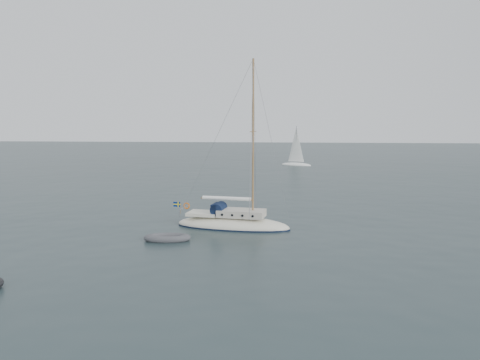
# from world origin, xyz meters

# --- Properties ---
(ground) EXTENTS (300.00, 300.00, 0.00)m
(ground) POSITION_xyz_m (0.00, 0.00, 0.00)
(ground) COLOR black
(ground) RESTS_ON ground
(sailboat) EXTENTS (8.43, 2.53, 11.99)m
(sailboat) POSITION_xyz_m (0.08, 1.96, 0.91)
(sailboat) COLOR silver
(sailboat) RESTS_ON ground
(dinghy) EXTENTS (2.91, 1.31, 0.42)m
(dinghy) POSITION_xyz_m (-3.51, -2.12, 0.18)
(dinghy) COLOR #47474C
(dinghy) RESTS_ON ground
(distant_yacht_c) EXTENTS (5.44, 2.90, 7.21)m
(distant_yacht_c) POSITION_xyz_m (4.99, 51.31, 3.08)
(distant_yacht_c) COLOR white
(distant_yacht_c) RESTS_ON ground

